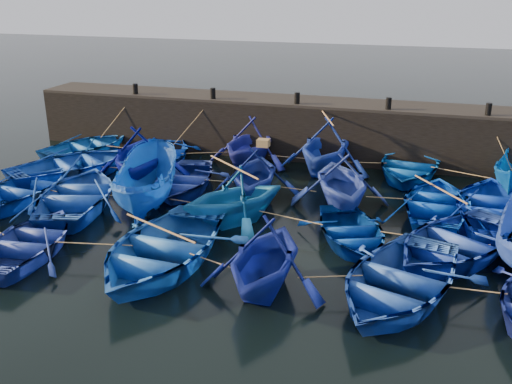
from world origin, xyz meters
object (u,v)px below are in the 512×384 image
(boat_8, at_px, (183,180))
(boat_13, at_px, (25,188))
(boat_0, at_px, (87,146))
(wooden_crate, at_px, (263,143))

(boat_8, height_order, boat_13, boat_13)
(boat_0, bearing_deg, boat_13, 124.79)
(boat_0, xyz_separation_m, wooden_crate, (9.54, -3.11, 1.73))
(boat_8, xyz_separation_m, wooden_crate, (3.25, 0.09, 1.73))
(boat_13, bearing_deg, wooden_crate, -158.04)
(boat_13, xyz_separation_m, wooden_crate, (8.55, 2.69, 1.72))
(wooden_crate, bearing_deg, boat_8, -178.49)
(boat_13, bearing_deg, boat_8, -149.33)
(boat_0, bearing_deg, wooden_crate, -172.97)
(boat_0, height_order, boat_8, boat_8)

